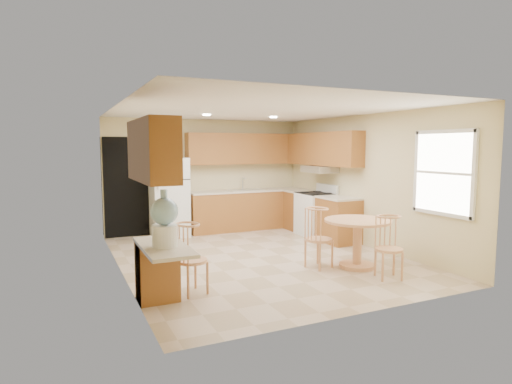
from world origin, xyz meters
name	(u,v)px	position (x,y,z in m)	size (l,w,h in m)	color
floor	(258,257)	(0.00, 0.00, 0.00)	(5.50, 5.50, 0.00)	tan
ceiling	(258,110)	(0.00, 0.00, 2.50)	(4.50, 5.50, 0.02)	white
wall_back	(207,175)	(0.00, 2.75, 1.25)	(4.50, 0.02, 2.50)	#C7BC86
wall_front	(364,205)	(0.00, -2.75, 1.25)	(4.50, 0.02, 2.50)	#C7BC86
wall_left	(120,191)	(-2.25, 0.00, 1.25)	(0.02, 5.50, 2.50)	#C7BC86
wall_right	(365,181)	(2.25, 0.00, 1.25)	(0.02, 5.50, 2.50)	#C7BC86
doorway	(127,187)	(-1.75, 2.73, 1.05)	(0.90, 0.02, 2.10)	black
base_cab_back	(247,210)	(0.88, 2.45, 0.43)	(2.75, 0.60, 0.87)	#9C5F27
counter_back	(247,191)	(0.88, 2.45, 0.89)	(2.75, 0.63, 0.04)	beige
base_cab_right_a	(301,211)	(1.95, 1.85, 0.43)	(0.60, 0.59, 0.87)	#9C5F27
counter_right_a	(301,191)	(1.95, 1.85, 0.89)	(0.63, 0.59, 0.04)	beige
base_cab_right_b	(338,221)	(1.95, 0.40, 0.43)	(0.60, 0.80, 0.87)	#9C5F27
counter_right_b	(339,198)	(1.95, 0.40, 0.89)	(0.63, 0.80, 0.04)	beige
upper_cab_back	(245,149)	(0.88, 2.58, 1.85)	(2.75, 0.33, 0.70)	#9C5F27
upper_cab_right	(322,149)	(2.08, 1.21, 1.85)	(0.33, 2.42, 0.70)	#9C5F27
upper_cab_left	(152,150)	(-2.08, -1.60, 1.85)	(0.33, 1.40, 0.70)	#9C5F27
sink	(246,190)	(0.85, 2.45, 0.91)	(0.78, 0.44, 0.01)	silver
range_hood	(319,169)	(2.00, 1.18, 1.42)	(0.50, 0.76, 0.14)	silver
desk_pedestal	(157,271)	(-2.00, -1.32, 0.36)	(0.48, 0.42, 0.72)	#9C5F27
desk_top	(164,247)	(-2.00, -1.70, 0.75)	(0.50, 1.20, 0.04)	beige
window	(444,173)	(2.23, -1.85, 1.50)	(0.06, 1.12, 1.30)	white
can_light_a	(207,115)	(-0.50, 1.20, 2.48)	(0.14, 0.14, 0.02)	white
can_light_b	(273,117)	(0.90, 1.20, 2.48)	(0.14, 0.14, 0.02)	white
refrigerator	(169,197)	(-0.95, 2.40, 0.83)	(0.74, 0.72, 1.67)	white
stove	(316,214)	(1.92, 1.18, 0.47)	(0.65, 0.76, 1.09)	white
dining_table	(357,236)	(1.15, -1.20, 0.50)	(1.03, 1.03, 0.76)	tan
chair_table_a	(322,233)	(0.60, -1.04, 0.57)	(0.42, 0.54, 0.94)	tan
chair_table_b	(393,242)	(1.20, -1.94, 0.55)	(0.40, 0.43, 0.90)	tan
chair_desk	(193,253)	(-1.55, -1.36, 0.56)	(0.40, 0.52, 0.91)	tan
water_crock	(164,221)	(-2.00, -1.77, 1.06)	(0.31, 0.31, 0.65)	white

